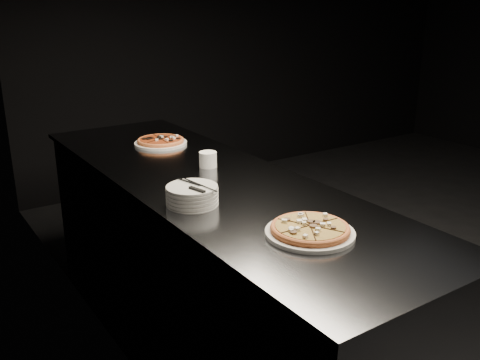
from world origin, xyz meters
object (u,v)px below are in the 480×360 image
counter (210,269)px  pizza_tomato (161,141)px  pizza_mushroom (310,230)px  ramekin (208,159)px  cutlery (196,186)px  plate_stack (192,195)px

counter → pizza_tomato: pizza_tomato is taller
pizza_mushroom → pizza_tomato: (0.11, 1.36, -0.00)m
pizza_mushroom → ramekin: size_ratio=3.64×
cutlery → ramekin: bearing=40.5°
pizza_tomato → ramekin: (0.00, -0.50, 0.02)m
ramekin → cutlery: bearing=-125.9°
plate_stack → cutlery: 0.04m
ramekin → pizza_mushroom: bearing=-97.3°
plate_stack → pizza_tomato: bearing=71.6°
pizza_mushroom → cutlery: cutlery is taller
pizza_mushroom → cutlery: bearing=111.8°
pizza_mushroom → cutlery: 0.49m
plate_stack → ramekin: size_ratio=2.39×
pizza_mushroom → pizza_tomato: size_ratio=0.90×
counter → pizza_tomato: (0.08, 0.64, 0.48)m
plate_stack → cutlery: (0.01, -0.02, 0.04)m
pizza_mushroom → ramekin: 0.87m
counter → plate_stack: 0.60m
counter → ramekin: bearing=58.7°
counter → ramekin: ramekin is taller
pizza_tomato → cutlery: 0.95m
pizza_tomato → ramekin: bearing=-89.6°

